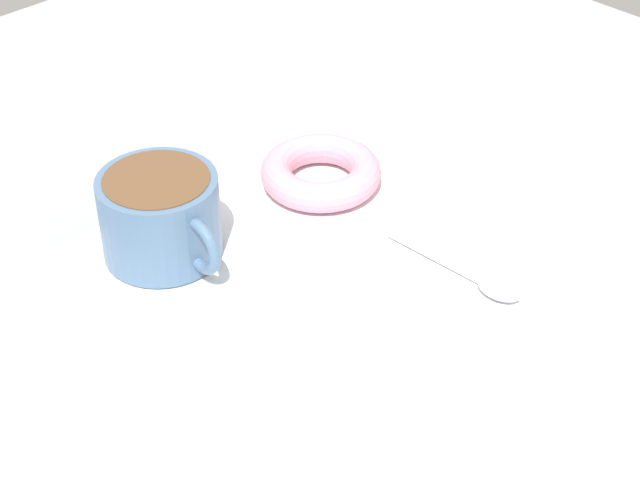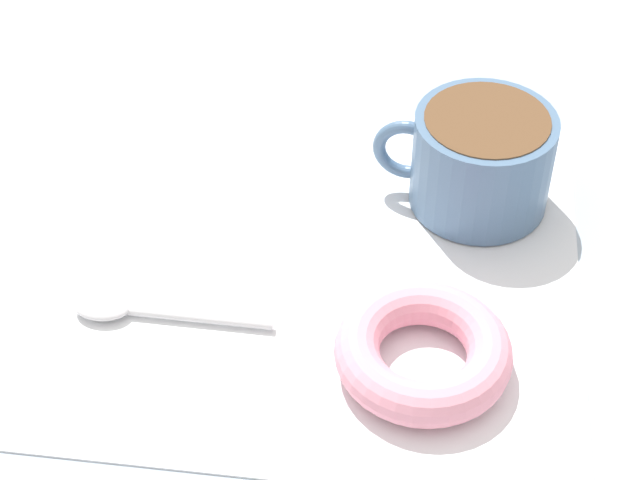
# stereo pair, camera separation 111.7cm
# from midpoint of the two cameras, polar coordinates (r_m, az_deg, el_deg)

# --- Properties ---
(ground_plane) EXTENTS (1.20, 1.20, 0.02)m
(ground_plane) POSITION_cam_midpoint_polar(r_m,az_deg,el_deg) (0.55, 26.21, -43.39)
(ground_plane) COLOR #99A8B7
(napkin) EXTENTS (0.36, 0.36, 0.00)m
(napkin) POSITION_cam_midpoint_polar(r_m,az_deg,el_deg) (0.55, 29.93, -45.27)
(napkin) COLOR white
(napkin) RESTS_ON ground_plane
(coffee_cup) EXTENTS (0.10, 0.12, 0.07)m
(coffee_cup) POSITION_cam_midpoint_polar(r_m,az_deg,el_deg) (0.56, 40.43, -34.42)
(coffee_cup) COLOR slate
(coffee_cup) RESTS_ON napkin
(donut) EXTENTS (0.11, 0.11, 0.03)m
(donut) POSITION_cam_midpoint_polar(r_m,az_deg,el_deg) (0.57, 44.33, -50.49)
(donut) COLOR pink
(donut) RESTS_ON napkin
(spoon) EXTENTS (0.03, 0.13, 0.01)m
(spoon) POSITION_cam_midpoint_polar(r_m,az_deg,el_deg) (0.51, 13.69, -53.78)
(spoon) COLOR silver
(spoon) RESTS_ON napkin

